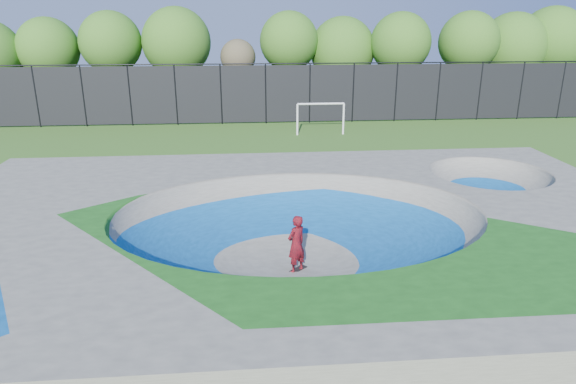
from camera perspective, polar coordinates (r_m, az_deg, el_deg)
The scene contains 7 objects.
ground at distance 15.64m, azimuth 1.11°, elevation -7.36°, with size 120.00×120.00×0.00m, color #2E5A19.
skate_deck at distance 15.33m, azimuth 1.13°, elevation -4.84°, with size 22.00×14.00×1.50m, color gray.
skater at distance 14.49m, azimuth 0.92°, elevation -5.83°, with size 0.63×0.41×1.72m, color #A80D19.
skateboard at distance 14.85m, azimuth 0.91°, elevation -8.75°, with size 0.78×0.22×0.05m, color black.
soccer_goal at distance 31.91m, azimuth 3.65°, elevation 8.79°, with size 2.99×0.12×1.97m.
fence at distance 35.32m, azimuth -2.49°, elevation 10.98°, with size 48.09×0.09×4.04m.
treeline at distance 40.43m, azimuth 0.73°, elevation 15.94°, with size 51.62×6.96×7.84m.
Camera 1 is at (-1.51, -13.96, 6.90)m, focal length 32.00 mm.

